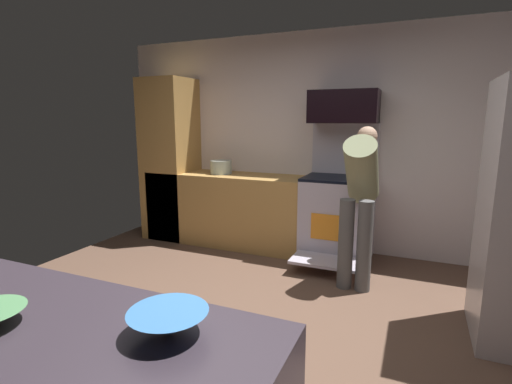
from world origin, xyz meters
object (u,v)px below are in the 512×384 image
(microwave, at_px, (344,107))
(mixing_bowl_small, at_px, (169,323))
(stock_pot, at_px, (221,167))
(person_cook, at_px, (360,192))
(oven_range, at_px, (338,215))

(microwave, xyz_separation_m, mixing_bowl_small, (0.09, -3.39, -0.78))
(microwave, xyz_separation_m, stock_pot, (-1.50, -0.08, -0.73))
(microwave, xyz_separation_m, person_cook, (0.31, -0.69, -0.81))
(oven_range, bearing_deg, mixing_bowl_small, -88.38)
(person_cook, bearing_deg, stock_pot, 161.44)
(microwave, distance_m, stock_pot, 1.67)
(person_cook, bearing_deg, oven_range, 117.70)
(oven_range, relative_size, person_cook, 1.02)
(mixing_bowl_small, distance_m, stock_pot, 3.68)
(stock_pot, bearing_deg, oven_range, -0.52)
(mixing_bowl_small, bearing_deg, oven_range, 91.62)
(person_cook, bearing_deg, microwave, 114.39)
(oven_range, height_order, microwave, microwave)
(oven_range, bearing_deg, microwave, 90.00)
(person_cook, distance_m, mixing_bowl_small, 2.72)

